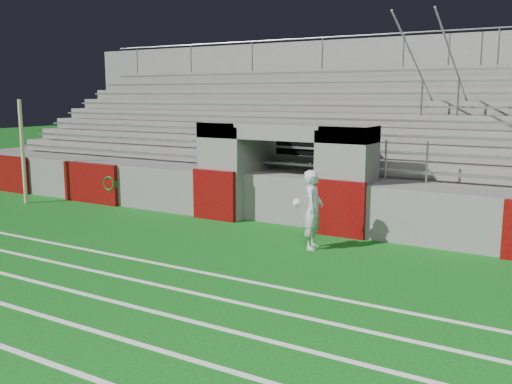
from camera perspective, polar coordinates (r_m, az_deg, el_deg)
The scene contains 5 objects.
ground at distance 12.14m, azimuth -5.23°, elevation -6.28°, with size 90.00×90.00×0.00m, color #0E5513.
field_post at distance 18.97m, azimuth -22.29°, elevation 3.73°, with size 0.11×0.11×3.20m, color beige.
stadium_structure at distance 18.78m, azimuth 9.24°, elevation 3.95°, with size 26.00×8.48×5.42m.
goalkeeper_with_ball at distance 12.45m, azimuth 5.73°, elevation -1.75°, with size 0.72×0.71×1.73m.
hose_coil at distance 17.80m, azimuth -14.40°, elevation 0.81°, with size 0.55×0.15×0.55m.
Camera 1 is at (6.93, -9.39, 3.33)m, focal length 40.00 mm.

